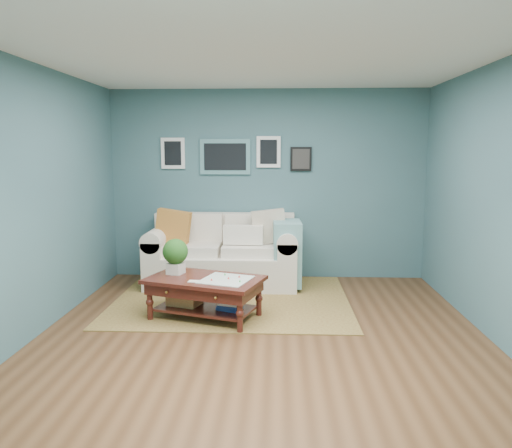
{
  "coord_description": "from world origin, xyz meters",
  "views": [
    {
      "loc": [
        0.16,
        -4.68,
        1.85
      ],
      "look_at": [
        -0.1,
        1.0,
        1.0
      ],
      "focal_mm": 35.0,
      "sensor_mm": 36.0,
      "label": 1
    }
  ],
  "objects": [
    {
      "name": "room_shell",
      "position": [
        -0.01,
        0.06,
        1.36
      ],
      "size": [
        5.0,
        5.02,
        2.7
      ],
      "color": "brown",
      "rests_on": "ground"
    },
    {
      "name": "area_rug",
      "position": [
        -0.41,
        1.29,
        0.01
      ],
      "size": [
        2.87,
        2.29,
        0.01
      ],
      "primitive_type": "cube",
      "color": "brown",
      "rests_on": "ground"
    },
    {
      "name": "loveseat",
      "position": [
        -0.51,
        2.03,
        0.44
      ],
      "size": [
        2.08,
        0.95,
        1.07
      ],
      "color": "white",
      "rests_on": "ground"
    },
    {
      "name": "coffee_table",
      "position": [
        -0.7,
        0.64,
        0.38
      ],
      "size": [
        1.39,
        1.07,
        0.86
      ],
      "rotation": [
        0.0,
        0.0,
        -0.32
      ],
      "color": "#351A0F",
      "rests_on": "ground"
    }
  ]
}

